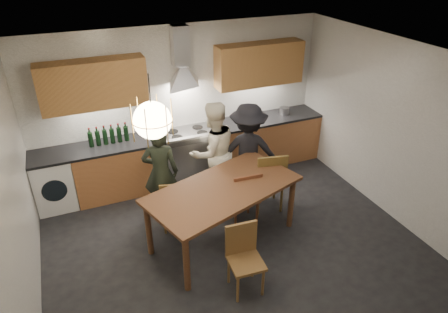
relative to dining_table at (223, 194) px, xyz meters
name	(u,v)px	position (x,y,z in m)	size (l,w,h in m)	color
ground	(234,245)	(0.09, -0.18, -0.76)	(5.00, 5.00, 0.00)	black
room_shell	(236,134)	(0.09, -0.18, 0.94)	(5.02, 4.52, 2.61)	white
counter_run	(190,154)	(0.11, 1.77, -0.31)	(5.00, 0.62, 0.90)	#C6804C
range_stove	(189,155)	(0.09, 1.77, -0.32)	(0.90, 0.60, 0.92)	silver
wall_fixtures	(183,73)	(0.09, 1.89, 1.11)	(4.30, 0.54, 1.10)	#C08749
pendant_lamp	(152,120)	(-0.91, -0.28, 1.34)	(0.43, 0.43, 0.70)	black
dining_table	(223,194)	(0.00, 0.00, 0.00)	(2.26, 1.61, 0.86)	brown
chair_back_left	(174,202)	(-0.56, 0.46, -0.28)	(0.47, 0.47, 0.84)	brown
chair_back_mid	(245,195)	(0.41, 0.17, -0.24)	(0.44, 0.44, 0.91)	brown
chair_back_right	(270,178)	(0.91, 0.37, -0.19)	(0.54, 0.54, 1.00)	brown
chair_front	(244,253)	(-0.10, -0.87, -0.27)	(0.42, 0.42, 0.86)	brown
person_left	(161,172)	(-0.61, 0.93, -0.04)	(0.53, 0.35, 1.45)	black
person_mid	(213,152)	(0.27, 1.05, 0.06)	(0.80, 0.62, 1.64)	white
person_right	(248,151)	(0.80, 0.92, 0.03)	(1.02, 0.59, 1.58)	black
mixing_bowl	(247,122)	(1.15, 1.68, 0.17)	(0.27, 0.27, 0.07)	silver
stock_pot	(284,111)	(1.97, 1.80, 0.20)	(0.17, 0.17, 0.12)	#A9A8AC
wine_bottles	(108,134)	(-1.19, 1.82, 0.29)	(0.62, 0.07, 0.31)	black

